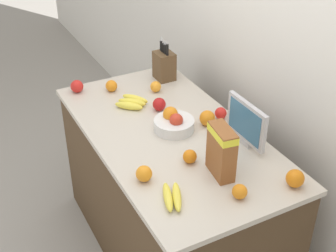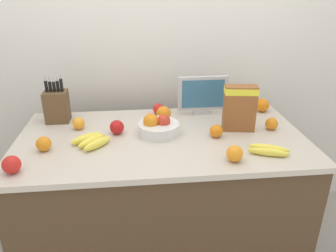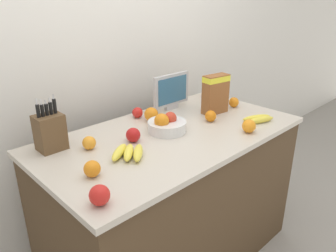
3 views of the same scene
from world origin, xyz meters
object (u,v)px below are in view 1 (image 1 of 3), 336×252
at_px(banana_bunch_left, 132,102).
at_px(orange_front_center, 111,86).
at_px(orange_near_bowl, 295,178).
at_px(knife_block, 164,65).
at_px(orange_front_left, 156,87).
at_px(small_monitor, 246,123).
at_px(apple_middle, 77,86).
at_px(orange_mid_left, 240,192).
at_px(orange_mid_right, 144,174).
at_px(fruit_bowl, 174,123).
at_px(orange_back_center, 207,118).
at_px(banana_bunch_right, 172,197).
at_px(apple_rear, 159,104).
at_px(orange_front_right, 190,156).
at_px(cereal_box, 222,150).
at_px(apple_by_knife_block, 221,113).

relative_size(banana_bunch_left, orange_front_center, 2.99).
bearing_deg(banana_bunch_left, orange_near_bowl, 19.19).
relative_size(knife_block, orange_front_left, 4.05).
bearing_deg(small_monitor, apple_middle, -148.24).
relative_size(knife_block, orange_mid_left, 4.04).
height_order(orange_front_left, orange_mid_right, orange_mid_right).
relative_size(knife_block, orange_mid_right, 3.61).
bearing_deg(orange_front_center, orange_near_bowl, 17.59).
height_order(fruit_bowl, orange_back_center, fruit_bowl).
relative_size(fruit_bowl, orange_mid_right, 2.86).
bearing_deg(orange_near_bowl, orange_front_center, -162.41).
bearing_deg(banana_bunch_right, orange_front_left, 157.74).
height_order(small_monitor, fruit_bowl, small_monitor).
xyz_separation_m(knife_block, orange_back_center, (0.62, -0.05, -0.05)).
bearing_deg(knife_block, orange_near_bowl, 1.07).
distance_m(fruit_bowl, orange_front_center, 0.59).
distance_m(apple_rear, orange_front_right, 0.54).
distance_m(cereal_box, apple_middle, 1.17).
height_order(orange_back_center, orange_near_bowl, orange_back_center).
xyz_separation_m(fruit_bowl, banana_bunch_right, (0.51, -0.28, -0.02)).
bearing_deg(knife_block, orange_mid_left, -11.60).
xyz_separation_m(knife_block, orange_near_bowl, (1.26, 0.02, -0.05)).
bearing_deg(orange_near_bowl, knife_block, -178.93).
xyz_separation_m(banana_bunch_right, orange_near_bowl, (0.17, 0.54, 0.02)).
xyz_separation_m(small_monitor, orange_front_center, (-0.87, -0.40, -0.09)).
distance_m(apple_rear, orange_mid_right, 0.66).
relative_size(orange_mid_left, orange_front_left, 1.00).
xyz_separation_m(fruit_bowl, orange_near_bowl, (0.69, 0.26, 0.00)).
height_order(orange_mid_left, orange_back_center, orange_back_center).
xyz_separation_m(apple_middle, orange_mid_right, (0.99, -0.00, -0.00)).
bearing_deg(banana_bunch_right, apple_by_knife_block, 130.52).
xyz_separation_m(orange_front_center, orange_mid_right, (0.90, -0.20, 0.00)).
bearing_deg(apple_by_knife_block, apple_rear, -132.61).
bearing_deg(banana_bunch_right, small_monitor, 111.85).
height_order(small_monitor, banana_bunch_left, small_monitor).
xyz_separation_m(small_monitor, apple_rear, (-0.52, -0.24, -0.09)).
xyz_separation_m(orange_front_left, orange_mid_right, (0.77, -0.44, 0.00)).
bearing_deg(cereal_box, apple_by_knife_block, 154.67).
xyz_separation_m(cereal_box, orange_back_center, (-0.40, 0.18, -0.10)).
xyz_separation_m(fruit_bowl, apple_rear, (-0.22, 0.02, -0.00)).
xyz_separation_m(apple_middle, orange_near_bowl, (1.35, 0.59, 0.00)).
relative_size(small_monitor, orange_mid_left, 4.39).
relative_size(banana_bunch_right, apple_middle, 2.64).
distance_m(apple_middle, orange_front_center, 0.21).
relative_size(small_monitor, orange_front_right, 4.35).
relative_size(orange_mid_left, orange_mid_right, 0.89).
bearing_deg(orange_mid_left, orange_front_right, -169.05).
xyz_separation_m(orange_mid_left, orange_front_left, (-1.08, 0.12, -0.00)).
bearing_deg(orange_back_center, cereal_box, -23.65).
relative_size(cereal_box, banana_bunch_right, 1.20).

